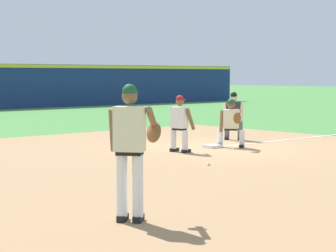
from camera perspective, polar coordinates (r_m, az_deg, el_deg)
name	(u,v)px	position (r m, az deg, el deg)	size (l,w,h in m)	color
ground_plane	(212,148)	(17.74, 3.87, -1.92)	(160.00, 160.00, 0.00)	#47843D
infield_dirt_patch	(185,172)	(13.28, 1.48, -4.06)	(18.00, 18.00, 0.01)	#A87F56
first_base_bag	(212,146)	(17.74, 3.88, -1.78)	(0.38, 0.38, 0.09)	white
baseball	(209,164)	(14.32, 3.55, -3.31)	(0.07, 0.07, 0.07)	white
pitcher	(131,144)	(8.77, -3.21, -1.56)	(0.85, 0.57, 1.86)	black
first_baseman	(231,121)	(17.77, 5.54, 0.45)	(0.80, 1.05, 1.34)	black
baserunner	(180,121)	(16.66, 1.03, 0.41)	(0.48, 0.62, 1.46)	black
umpire	(234,114)	(19.91, 5.73, 1.05)	(0.65, 0.68, 1.46)	black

